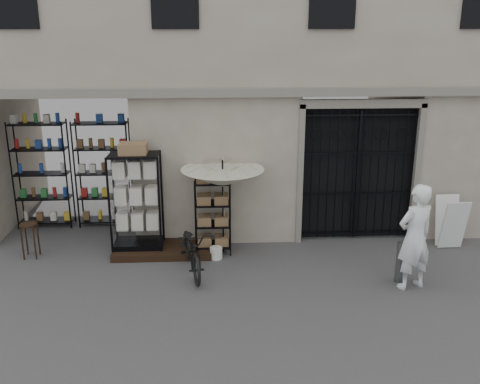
{
  "coord_description": "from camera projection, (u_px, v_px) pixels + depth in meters",
  "views": [
    {
      "loc": [
        -1.33,
        -8.72,
        4.53
      ],
      "look_at": [
        -0.8,
        1.4,
        1.35
      ],
      "focal_mm": 40.0,
      "sensor_mm": 36.0,
      "label": 1
    }
  ],
  "objects": [
    {
      "name": "step_platform",
      "position": [
        163.0,
        250.0,
        11.07
      ],
      "size": [
        2.0,
        0.9,
        0.15
      ],
      "primitive_type": "cube",
      "color": "black",
      "rests_on": "ground"
    },
    {
      "name": "wire_rack",
      "position": [
        213.0,
        216.0,
        10.95
      ],
      "size": [
        0.84,
        0.73,
        1.61
      ],
      "rotation": [
        0.0,
        0.0,
        0.39
      ],
      "color": "black",
      "rests_on": "ground"
    },
    {
      "name": "wooden_stool",
      "position": [
        30.0,
        239.0,
        10.79
      ],
      "size": [
        0.42,
        0.42,
        0.73
      ],
      "rotation": [
        0.0,
        0.0,
        -0.25
      ],
      "color": "black",
      "rests_on": "ground"
    },
    {
      "name": "market_umbrella",
      "position": [
        223.0,
        173.0,
        10.63
      ],
      "size": [
        1.93,
        1.95,
        2.37
      ],
      "rotation": [
        0.0,
        0.0,
        -0.43
      ],
      "color": "black",
      "rests_on": "ground"
    },
    {
      "name": "shop_recess",
      "position": [
        69.0,
        169.0,
        11.73
      ],
      "size": [
        3.0,
        1.7,
        3.0
      ],
      "primitive_type": "cube",
      "color": "black",
      "rests_on": "ground"
    },
    {
      "name": "steel_bollard",
      "position": [
        400.0,
        262.0,
        9.75
      ],
      "size": [
        0.18,
        0.18,
        0.79
      ],
      "primitive_type": "cylinder",
      "rotation": [
        0.0,
        0.0,
        -0.26
      ],
      "color": "#5D5D5E",
      "rests_on": "ground"
    },
    {
      "name": "white_bucket",
      "position": [
        216.0,
        253.0,
        10.8
      ],
      "size": [
        0.33,
        0.33,
        0.24
      ],
      "primitive_type": "cylinder",
      "rotation": [
        0.0,
        0.0,
        0.41
      ],
      "color": "silver",
      "rests_on": "ground"
    },
    {
      "name": "iron_gate",
      "position": [
        356.0,
        171.0,
        11.54
      ],
      "size": [
        2.5,
        0.21,
        3.0
      ],
      "color": "black",
      "rests_on": "ground"
    },
    {
      "name": "easel_sign",
      "position": [
        451.0,
        223.0,
        11.23
      ],
      "size": [
        0.53,
        0.6,
        1.07
      ],
      "rotation": [
        0.0,
        0.0,
        0.03
      ],
      "color": "silver",
      "rests_on": "ground"
    },
    {
      "name": "shopkeeper",
      "position": [
        410.0,
        287.0,
        9.66
      ],
      "size": [
        1.34,
        2.07,
        0.46
      ],
      "primitive_type": "imported",
      "rotation": [
        0.0,
        0.0,
        3.5
      ],
      "color": "white",
      "rests_on": "ground"
    },
    {
      "name": "shop_shelving",
      "position": [
        73.0,
        174.0,
        12.28
      ],
      "size": [
        2.7,
        0.5,
        2.5
      ],
      "primitive_type": "cube",
      "color": "black",
      "rests_on": "ground"
    },
    {
      "name": "ground",
      "position": [
        288.0,
        285.0,
        9.74
      ],
      "size": [
        80.0,
        80.0,
        0.0
      ],
      "primitive_type": "plane",
      "color": "black",
      "rests_on": "ground"
    },
    {
      "name": "main_building",
      "position": [
        269.0,
        26.0,
        12.2
      ],
      "size": [
        14.0,
        4.0,
        9.0
      ],
      "primitive_type": "cube",
      "color": "#A09988",
      "rests_on": "ground"
    },
    {
      "name": "display_cabinet",
      "position": [
        137.0,
        206.0,
        10.81
      ],
      "size": [
        1.09,
        0.82,
        2.12
      ],
      "rotation": [
        0.0,
        0.0,
        -0.25
      ],
      "color": "black",
      "rests_on": "step_platform"
    },
    {
      "name": "bicycle",
      "position": [
        193.0,
        271.0,
        10.27
      ],
      "size": [
        0.79,
        1.03,
        1.77
      ],
      "primitive_type": "imported",
      "rotation": [
        0.0,
        0.0,
        0.2
      ],
      "color": "black",
      "rests_on": "ground"
    }
  ]
}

